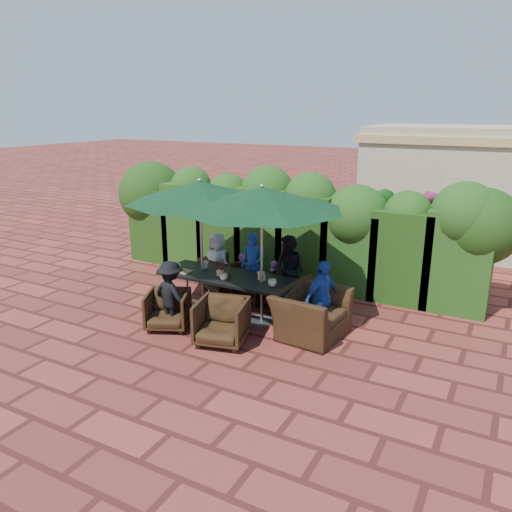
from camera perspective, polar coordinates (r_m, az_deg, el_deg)
The scene contains 32 objects.
ground at distance 9.22m, azimuth -2.51°, elevation -6.78°, with size 80.00×80.00×0.00m, color maroon.
dining_table at distance 9.03m, azimuth -3.18°, elevation -2.69°, with size 2.56×0.90×0.75m.
umbrella_left at distance 9.02m, azimuth -6.44°, elevation 7.29°, with size 2.65×2.65×2.46m.
umbrella_right at distance 8.28m, azimuth 0.68°, elevation 6.57°, with size 2.80×2.80×2.46m.
chair_far_left at distance 10.34m, azimuth -3.69°, elevation -1.86°, with size 0.76×0.71×0.78m, color black.
chair_far_mid at distance 9.86m, azimuth -0.24°, elevation -3.02°, with size 0.67×0.63×0.69m, color black.
chair_far_right at distance 9.52m, azimuth 3.42°, elevation -3.67°, with size 0.70×0.66×0.73m, color black.
chair_near_left at distance 8.72m, azimuth -10.06°, elevation -5.88°, with size 0.70×0.65×0.72m, color black.
chair_near_right at distance 8.06m, azimuth -3.95°, elevation -7.29°, with size 0.78×0.73×0.80m, color black.
chair_end_right at distance 8.31m, azimuth 6.29°, elevation -5.71°, with size 1.18×0.77×1.03m, color black.
adult_far_left at distance 10.20m, azimuth -4.41°, elevation -0.78°, with size 0.61×0.36×1.24m, color silver.
adult_far_mid at distance 9.81m, azimuth -0.37°, elevation -1.16°, with size 0.48×0.39×1.33m, color #1D469E.
adult_far_right at distance 9.45m, azimuth 3.83°, elevation -1.76°, with size 0.66×0.40×1.37m, color black.
adult_near_left at distance 8.64m, azimuth -9.69°, elevation -4.41°, with size 0.76×0.35×1.19m, color black.
adult_end_right at distance 8.27m, azimuth 7.52°, elevation -4.87°, with size 0.76×0.38×1.30m, color #1D469E.
child_left at distance 10.20m, azimuth -1.62°, elevation -1.98°, with size 0.29×0.24×0.82m, color #D54B95.
child_right at distance 9.82m, azimuth 1.97°, elevation -2.81°, with size 0.29×0.23×0.79m, color #A251B0.
pedestrian_a at distance 12.02m, azimuth 14.24°, elevation 3.05°, with size 1.77×0.63×1.89m, color #217C25.
pedestrian_b at distance 12.09m, azimuth 18.78°, elevation 2.67°, with size 0.89×0.55×1.86m, color #D54B95.
pedestrian_c at distance 12.00m, azimuth 22.45°, elevation 1.85°, with size 1.11×0.51×1.73m, color #9998A1.
cup_a at distance 9.40m, azimuth -9.02°, elevation -1.25°, with size 0.15×0.15×0.12m, color beige.
cup_b at distance 9.42m, azimuth -5.87°, elevation -1.02°, with size 0.15×0.15×0.14m, color beige.
cup_c at distance 8.78m, azimuth -3.73°, elevation -2.37°, with size 0.14×0.14×0.11m, color beige.
cup_d at distance 8.81m, azimuth 0.57°, elevation -2.22°, with size 0.14×0.14×0.13m, color beige.
cup_e at distance 8.46m, azimuth 1.88°, elevation -3.08°, with size 0.15×0.15×0.11m, color beige.
ketchup_bottle at distance 9.07m, azimuth -4.00°, elevation -1.58°, with size 0.04×0.04×0.17m, color #B20C0A.
sauce_bottle at distance 9.03m, azimuth -3.05°, elevation -1.63°, with size 0.04×0.04×0.17m, color #4C230C.
serving_tray at distance 9.32m, azimuth -8.46°, elevation -1.71°, with size 0.35×0.25×0.02m, color #AA8452.
number_block_left at distance 9.00m, azimuth -4.12°, elevation -1.95°, with size 0.12×0.06×0.10m, color #DDAD71.
number_block_right at distance 8.75m, azimuth 0.66°, elevation -2.46°, with size 0.12×0.06×0.10m, color #DDAD71.
hedge_wall at distance 10.79m, azimuth 3.60°, elevation 4.08°, with size 9.10×1.60×2.48m.
building at distance 14.43m, azimuth 24.71°, elevation 6.91°, with size 6.20×3.08×3.20m.
Camera 1 is at (4.35, -7.26, 3.65)m, focal length 35.00 mm.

